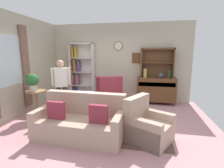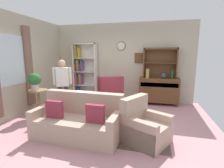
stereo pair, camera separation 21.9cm
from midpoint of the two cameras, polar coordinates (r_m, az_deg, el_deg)
The scene contains 19 objects.
ground_plane at distance 4.46m, azimuth -3.24°, elevation -12.65°, with size 5.40×4.60×0.02m, color #C68C93.
wall_back at distance 6.20m, azimuth 1.55°, elevation 7.33°, with size 5.00×0.09×2.80m.
wall_left at distance 5.30m, azimuth -31.08°, elevation 5.29°, with size 0.16×4.20×2.80m.
area_rug at distance 4.14m, azimuth -1.54°, elevation -14.29°, with size 2.61×1.79×0.01m, color brown.
bookshelf at distance 6.45m, azimuth -11.73°, elevation 4.22°, with size 0.90×0.30×2.10m.
sideboard at distance 5.97m, azimuth 13.75°, elevation -1.76°, with size 1.30×0.45×0.92m.
sideboard_hutch at distance 5.95m, azimuth 14.15°, elevation 8.40°, with size 1.10×0.26×1.00m.
vase_tall at distance 5.79m, azimuth 10.16°, elevation 3.63°, with size 0.11×0.11×0.30m, color tan.
vase_round at distance 5.83m, azimuth 15.27°, elevation 2.83°, with size 0.15×0.15×0.17m, color #33476B.
bottle_wine at distance 5.82m, azimuth 17.86°, elevation 3.25°, with size 0.07×0.07×0.28m, color #194223.
couch_floral at distance 3.66m, azimuth -12.31°, elevation -12.69°, with size 1.84×0.93×0.90m.
armchair_floral at distance 3.50m, azimuth 10.10°, elevation -14.17°, with size 1.04×1.03×0.88m.
wingback_chair at distance 5.32m, azimuth -2.40°, elevation -4.34°, with size 1.01×1.02×1.05m.
plant_stand at distance 5.11m, azimuth -25.40°, elevation -5.18°, with size 0.52×0.52×0.73m.
potted_plant_large at distance 5.00m, azimuth -26.71°, elevation 0.95°, with size 0.34×0.34×0.47m.
potted_plant_small at distance 4.78m, azimuth -24.52°, elevation -9.86°, with size 0.19×0.19×0.27m.
person_reading at distance 4.92m, azimuth -18.12°, elevation 0.19°, with size 0.49×0.34×1.56m.
coffee_table at distance 4.46m, azimuth -7.52°, elevation -7.74°, with size 0.80×0.50×0.42m.
book_stack at distance 4.51m, azimuth -7.24°, elevation -6.34°, with size 0.18×0.14×0.04m.
Camera 1 is at (0.92, -4.00, 1.73)m, focal length 26.86 mm.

